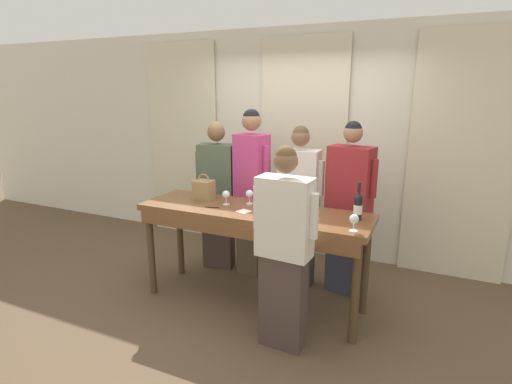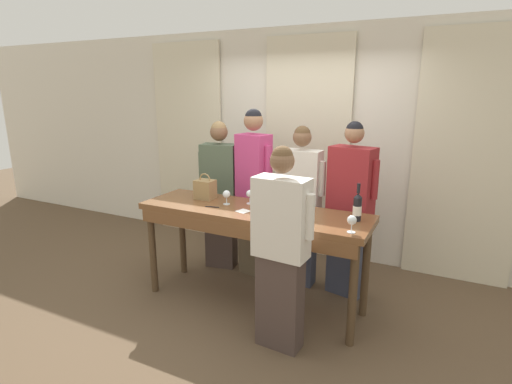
{
  "view_description": "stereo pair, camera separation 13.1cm",
  "coord_description": "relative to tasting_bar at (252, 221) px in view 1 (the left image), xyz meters",
  "views": [
    {
      "loc": [
        1.51,
        -3.27,
        2.08
      ],
      "look_at": [
        0.0,
        0.07,
        1.13
      ],
      "focal_mm": 28.0,
      "sensor_mm": 36.0,
      "label": 1
    },
    {
      "loc": [
        1.63,
        -3.21,
        2.08
      ],
      "look_at": [
        0.0,
        0.07,
        1.13
      ],
      "focal_mm": 28.0,
      "sensor_mm": 36.0,
      "label": 2
    }
  ],
  "objects": [
    {
      "name": "wine_glass_front_mid",
      "position": [
        0.12,
        -0.1,
        0.21
      ],
      "size": [
        0.08,
        0.08,
        0.14
      ],
      "color": "white",
      "rests_on": "tasting_bar"
    },
    {
      "name": "guest_striped_shirt",
      "position": [
        0.78,
        0.63,
        0.04
      ],
      "size": [
        0.54,
        0.32,
        1.78
      ],
      "color": "#383D51",
      "rests_on": "ground_plane"
    },
    {
      "name": "tasting_bar",
      "position": [
        0.0,
        0.0,
        0.0
      ],
      "size": [
        2.22,
        0.66,
        0.98
      ],
      "color": "brown",
      "rests_on": "ground_plane"
    },
    {
      "name": "pen",
      "position": [
        -0.37,
        -0.1,
        0.12
      ],
      "size": [
        0.14,
        0.04,
        0.01
      ],
      "color": "black",
      "rests_on": "tasting_bar"
    },
    {
      "name": "curtain_panel_right",
      "position": [
        1.77,
        1.49,
        0.48
      ],
      "size": [
        1.08,
        0.03,
        2.69
      ],
      "color": "beige",
      "rests_on": "ground_plane"
    },
    {
      "name": "wine_glass_center_left",
      "position": [
        -0.11,
        0.17,
        0.21
      ],
      "size": [
        0.08,
        0.08,
        0.14
      ],
      "color": "white",
      "rests_on": "tasting_bar"
    },
    {
      "name": "ground_plane",
      "position": [
        0.0,
        0.02,
        -0.86
      ],
      "size": [
        18.0,
        18.0,
        0.0
      ],
      "primitive_type": "plane",
      "color": "brown"
    },
    {
      "name": "handbag",
      "position": [
        -0.6,
        0.13,
        0.22
      ],
      "size": [
        0.19,
        0.15,
        0.27
      ],
      "color": "#997A4C",
      "rests_on": "tasting_bar"
    },
    {
      "name": "curtain_panel_center",
      "position": [
        0.0,
        1.49,
        0.48
      ],
      "size": [
        1.08,
        0.03,
        2.69
      ],
      "color": "beige",
      "rests_on": "ground_plane"
    },
    {
      "name": "wine_glass_center_mid",
      "position": [
        0.98,
        -0.2,
        0.21
      ],
      "size": [
        0.08,
        0.08,
        0.14
      ],
      "color": "white",
      "rests_on": "tasting_bar"
    },
    {
      "name": "napkin",
      "position": [
        -0.05,
        -0.09,
        0.12
      ],
      "size": [
        0.14,
        0.14,
        0.0
      ],
      "color": "white",
      "rests_on": "tasting_bar"
    },
    {
      "name": "wine_glass_center_right",
      "position": [
        0.15,
        0.18,
        0.21
      ],
      "size": [
        0.08,
        0.08,
        0.14
      ],
      "color": "white",
      "rests_on": "tasting_bar"
    },
    {
      "name": "guest_pink_top",
      "position": [
        -0.3,
        0.63,
        0.12
      ],
      "size": [
        0.46,
        0.3,
        1.87
      ],
      "color": "brown",
      "rests_on": "ground_plane"
    },
    {
      "name": "wall_back",
      "position": [
        0.0,
        1.55,
        0.54
      ],
      "size": [
        12.0,
        0.06,
        2.8
      ],
      "color": "silver",
      "rests_on": "ground_plane"
    },
    {
      "name": "guest_olive_jacket",
      "position": [
        -0.73,
        0.63,
        0.03
      ],
      "size": [
        0.52,
        0.29,
        1.73
      ],
      "color": "#473833",
      "rests_on": "ground_plane"
    },
    {
      "name": "guest_cream_sweater",
      "position": [
        0.25,
        0.63,
        0.02
      ],
      "size": [
        0.52,
        0.21,
        1.72
      ],
      "color": "#383D51",
      "rests_on": "ground_plane"
    },
    {
      "name": "curtain_panel_left",
      "position": [
        -1.77,
        1.49,
        0.48
      ],
      "size": [
        1.08,
        0.03,
        2.69
      ],
      "color": "beige",
      "rests_on": "ground_plane"
    },
    {
      "name": "wine_glass_front_right",
      "position": [
        0.32,
        -0.11,
        0.21
      ],
      "size": [
        0.08,
        0.08,
        0.14
      ],
      "color": "white",
      "rests_on": "tasting_bar"
    },
    {
      "name": "host_pouring",
      "position": [
        0.51,
        -0.5,
        -0.01
      ],
      "size": [
        0.54,
        0.24,
        1.67
      ],
      "color": "#473833",
      "rests_on": "ground_plane"
    },
    {
      "name": "wine_bottle",
      "position": [
        0.95,
        0.11,
        0.23
      ],
      "size": [
        0.07,
        0.07,
        0.33
      ],
      "color": "black",
      "rests_on": "tasting_bar"
    },
    {
      "name": "wine_glass_front_left",
      "position": [
        -0.3,
        0.05,
        0.21
      ],
      "size": [
        0.08,
        0.08,
        0.14
      ],
      "color": "white",
      "rests_on": "tasting_bar"
    }
  ]
}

